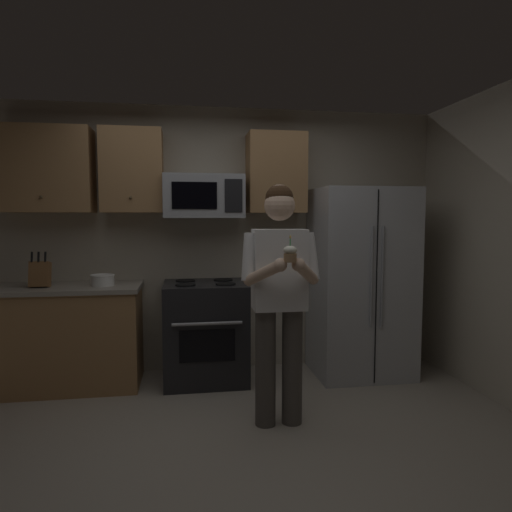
{
  "coord_description": "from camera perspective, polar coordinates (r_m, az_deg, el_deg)",
  "views": [
    {
      "loc": [
        -0.33,
        -2.84,
        1.52
      ],
      "look_at": [
        0.17,
        0.36,
        1.25
      ],
      "focal_mm": 31.99,
      "sensor_mm": 36.0,
      "label": 1
    }
  ],
  "objects": [
    {
      "name": "ground_plane",
      "position": [
        3.24,
        -2.17,
        -23.19
      ],
      "size": [
        6.0,
        6.0,
        0.0
      ],
      "primitive_type": "plane",
      "color": "#9E9384"
    },
    {
      "name": "wall_back",
      "position": [
        4.61,
        -4.79,
        2.03
      ],
      "size": [
        4.4,
        0.1,
        2.6
      ],
      "primitive_type": "cube",
      "color": "#B7AD99",
      "rests_on": "ground"
    },
    {
      "name": "oven_range",
      "position": [
        4.34,
        -6.33,
        -9.37
      ],
      "size": [
        0.76,
        0.7,
        0.93
      ],
      "color": "black",
      "rests_on": "ground"
    },
    {
      "name": "microwave",
      "position": [
        4.33,
        -6.56,
        7.4
      ],
      "size": [
        0.74,
        0.41,
        0.4
      ],
      "color": "#9EA0A5"
    },
    {
      "name": "refrigerator",
      "position": [
        4.53,
        12.97,
        -3.2
      ],
      "size": [
        0.9,
        0.75,
        1.8
      ],
      "color": "#B7BABF",
      "rests_on": "ground"
    },
    {
      "name": "cabinet_row_upper",
      "position": [
        4.41,
        -14.22,
        10.23
      ],
      "size": [
        2.78,
        0.36,
        0.76
      ],
      "color": "#9E7247"
    },
    {
      "name": "counter_left",
      "position": [
        4.5,
        -23.36,
        -9.23
      ],
      "size": [
        1.44,
        0.66,
        0.92
      ],
      "color": "#9E7247",
      "rests_on": "ground"
    },
    {
      "name": "knife_block",
      "position": [
        4.38,
        -25.4,
        -2.06
      ],
      "size": [
        0.16,
        0.15,
        0.32
      ],
      "color": "brown",
      "rests_on": "counter_left"
    },
    {
      "name": "bowl_large_white",
      "position": [
        4.29,
        -18.65,
        -2.83
      ],
      "size": [
        0.21,
        0.21,
        0.1
      ],
      "color": "white",
      "rests_on": "counter_left"
    },
    {
      "name": "person",
      "position": [
        3.3,
        2.96,
        -4.39
      ],
      "size": [
        0.6,
        0.48,
        1.76
      ],
      "color": "#4C4742",
      "rests_on": "ground"
    },
    {
      "name": "cupcake",
      "position": [
        2.95,
        4.3,
        0.3
      ],
      "size": [
        0.09,
        0.09,
        0.17
      ],
      "color": "#A87F56"
    }
  ]
}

